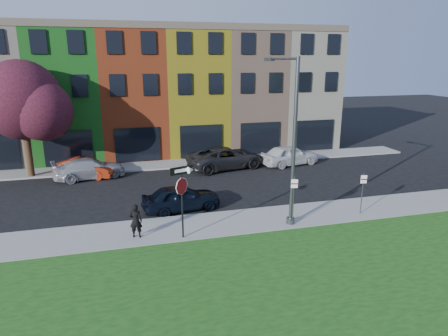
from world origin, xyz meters
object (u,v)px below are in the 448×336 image
object	(u,v)px
stop_sign	(182,188)
sedan_near	(181,198)
man	(136,221)
street_lamp	(291,143)

from	to	relation	value
stop_sign	sedan_near	bearing A→B (deg)	62.67
man	street_lamp	xyz separation A→B (m)	(7.32, -0.17, 3.21)
street_lamp	man	bearing A→B (deg)	163.24
stop_sign	street_lamp	distance (m)	5.55
man	sedan_near	size ratio (longest dim) A/B	0.36
man	street_lamp	world-z (taller)	street_lamp
stop_sign	sedan_near	distance (m)	4.07
street_lamp	sedan_near	bearing A→B (deg)	130.73
stop_sign	man	size ratio (longest dim) A/B	2.12
man	sedan_near	bearing A→B (deg)	-115.27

